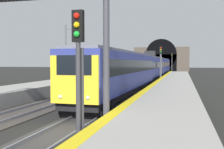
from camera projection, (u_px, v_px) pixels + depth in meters
name	position (u px, v px, depth m)	size (l,w,h in m)	color
ground_plane	(55.00, 138.00, 11.65)	(320.00, 320.00, 0.00)	black
platform_right	(155.00, 131.00, 10.62)	(112.00, 4.01, 1.02)	#9E9B93
platform_right_edge_strip	(110.00, 116.00, 11.03)	(112.00, 0.50, 0.01)	yellow
track_main_line	(55.00, 137.00, 11.65)	(160.00, 2.64, 0.21)	#383533
train_main_approaching	(150.00, 67.00, 44.46)	(63.17, 3.21, 4.92)	navy
train_adjacent_platform	(132.00, 67.00, 54.28)	(57.43, 2.96, 4.70)	#333338
railway_signal_near	(78.00, 67.00, 9.39)	(0.39, 0.38, 4.84)	#38383D
railway_signal_mid	(161.00, 61.00, 43.73)	(0.39, 0.38, 5.57)	#4C4C54
railway_signal_far	(172.00, 61.00, 87.02)	(0.39, 0.38, 5.95)	#38383D
overhead_signal_gantry	(21.00, 18.00, 13.02)	(0.70, 8.49, 6.87)	#3F3F47
tunnel_portal	(161.00, 59.00, 96.57)	(2.68, 18.62, 11.04)	#51473D
catenary_mast_near	(66.00, 54.00, 39.47)	(0.22, 1.96, 8.39)	#595B60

